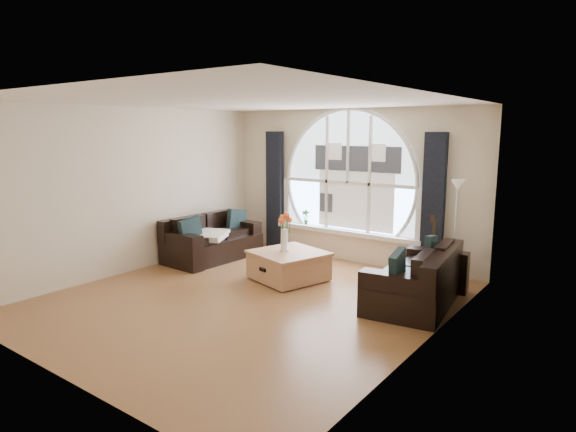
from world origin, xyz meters
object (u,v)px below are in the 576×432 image
at_px(vase_flowers, 284,227).
at_px(floor_lamp, 455,232).
at_px(sofa_right, 418,275).
at_px(potted_plant, 306,217).
at_px(sofa_left, 213,237).
at_px(coffee_chest, 289,264).
at_px(guitar, 434,247).

relative_size(vase_flowers, floor_lamp, 0.44).
distance_m(sofa_right, potted_plant, 3.19).
height_order(sofa_left, floor_lamp, floor_lamp).
bearing_deg(potted_plant, floor_lamp, -4.93).
distance_m(vase_flowers, potted_plant, 1.76).
distance_m(floor_lamp, potted_plant, 2.93).
relative_size(vase_flowers, potted_plant, 2.46).
height_order(vase_flowers, floor_lamp, floor_lamp).
xyz_separation_m(sofa_right, vase_flowers, (-2.13, -0.16, 0.44)).
xyz_separation_m(coffee_chest, potted_plant, (-0.78, 1.60, 0.45)).
bearing_deg(floor_lamp, vase_flowers, -148.59).
bearing_deg(potted_plant, guitar, -6.28).
relative_size(sofa_left, floor_lamp, 1.10).
distance_m(sofa_left, vase_flowers, 1.85).
bearing_deg(coffee_chest, guitar, 52.01).
bearing_deg(sofa_left, vase_flowers, -4.58).
xyz_separation_m(vase_flowers, potted_plant, (-0.69, 1.61, -0.15)).
xyz_separation_m(vase_flowers, guitar, (1.92, 1.32, -0.31)).
distance_m(sofa_left, floor_lamp, 4.18).
bearing_deg(coffee_chest, sofa_left, -170.08).
distance_m(guitar, potted_plant, 2.63).
bearing_deg(coffee_chest, vase_flowers, -161.94).
distance_m(sofa_right, coffee_chest, 2.06).
height_order(coffee_chest, guitar, guitar).
bearing_deg(vase_flowers, coffee_chest, 1.76).
relative_size(sofa_right, potted_plant, 6.12).
relative_size(sofa_left, vase_flowers, 2.52).
relative_size(guitar, potted_plant, 3.73).
distance_m(coffee_chest, floor_lamp, 2.59).
relative_size(sofa_left, guitar, 1.66).
relative_size(sofa_left, coffee_chest, 1.75).
relative_size(coffee_chest, potted_plant, 3.55).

